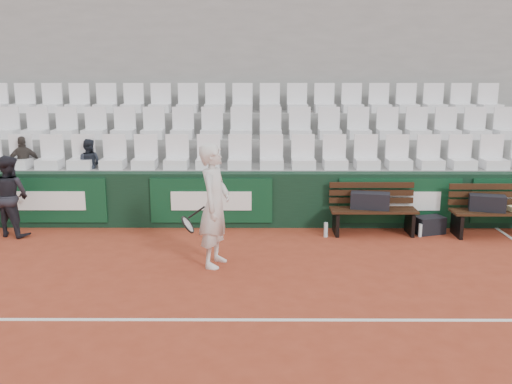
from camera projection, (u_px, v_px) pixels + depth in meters
name	position (u px, v px, depth m)	size (l,w,h in m)	color
ground	(203.00, 320.00, 6.66)	(80.00, 80.00, 0.00)	#9C3A23
court_baseline	(203.00, 320.00, 6.66)	(18.00, 0.06, 0.01)	white
back_barrier	(227.00, 200.00, 10.45)	(18.00, 0.34, 1.00)	black
grandstand_tier_front	(225.00, 192.00, 11.07)	(18.00, 0.95, 1.00)	gray
grandstand_tier_mid	(227.00, 172.00, 11.94)	(18.00, 0.95, 1.45)	gray
grandstand_tier_back	(229.00, 154.00, 12.82)	(18.00, 0.95, 1.90)	gray
grandstand_rear_wall	(230.00, 96.00, 13.16)	(18.00, 0.30, 4.40)	gray
seat_row_front	(224.00, 152.00, 10.72)	(11.90, 0.44, 0.63)	white
seat_row_mid	(226.00, 123.00, 11.54)	(11.90, 0.44, 0.63)	silver
seat_row_back	(229.00, 98.00, 12.37)	(11.90, 0.44, 0.63)	white
bench_left	(373.00, 221.00, 10.01)	(1.50, 0.56, 0.45)	#331C0F
bench_right	(495.00, 223.00, 9.89)	(1.50, 0.56, 0.45)	#341D0F
sports_bag_left	(370.00, 201.00, 9.97)	(0.67, 0.29, 0.29)	black
sports_bag_right	(487.00, 203.00, 9.83)	(0.59, 0.27, 0.27)	black
sports_bag_ground	(429.00, 225.00, 10.05)	(0.50, 0.30, 0.30)	black
water_bottle_near	(326.00, 230.00, 9.85)	(0.07, 0.07, 0.26)	silver
water_bottle_far	(420.00, 230.00, 9.86)	(0.06, 0.06, 0.23)	silver
tennis_player	(215.00, 206.00, 8.31)	(0.79, 0.75, 1.82)	silver
ball_kid	(10.00, 196.00, 9.82)	(0.69, 0.54, 1.41)	black
spectator_b	(22.00, 140.00, 10.73)	(0.62, 0.26, 1.05)	#342E2A
spectator_c	(87.00, 142.00, 10.73)	(0.49, 0.38, 1.00)	black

